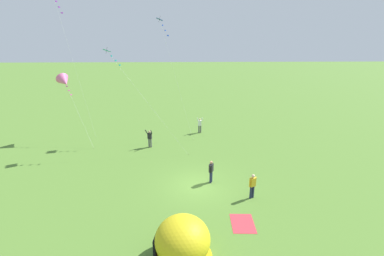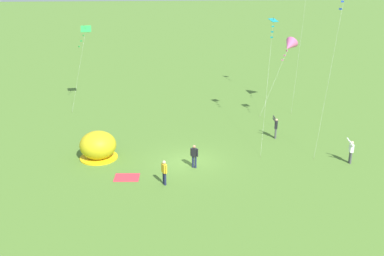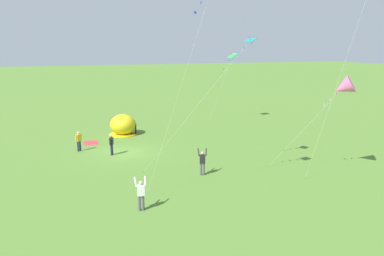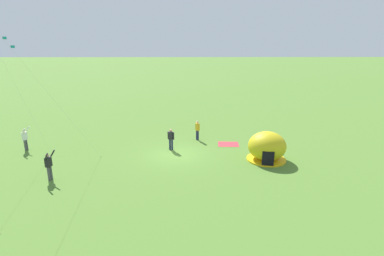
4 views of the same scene
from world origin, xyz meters
TOP-DOWN VIEW (x-y plane):
  - ground_plane at (0.00, 0.00)m, footprint 300.00×300.00m
  - popup_tent at (-6.62, 1.26)m, footprint 2.81×2.81m
  - picnic_blanket at (-4.33, -2.19)m, footprint 1.78×1.40m
  - person_center_field at (-1.78, -3.39)m, footprint 0.39×0.54m
  - person_arms_raised at (11.76, -0.98)m, footprint 0.50×0.68m
  - person_flying_kite at (7.57, 4.31)m, footprint 0.59×0.70m
  - person_watching_sky at (0.38, -0.93)m, footprint 0.53×0.39m
  - kite_pink at (10.80, 13.14)m, footprint 4.41×4.38m
  - kite_teal at (7.55, 7.30)m, footprint 2.62×7.61m
  - kite_blue at (11.60, 2.97)m, footprint 2.77×3.69m

SIDE VIEW (x-z plane):
  - ground_plane at x=0.00m, z-range 0.00..0.00m
  - picnic_blanket at x=-4.33m, z-range 0.00..0.01m
  - person_center_field at x=-1.78m, z-range 0.10..1.82m
  - person_watching_sky at x=0.38m, z-range 0.10..1.82m
  - popup_tent at x=-6.62m, z-range -0.05..2.05m
  - person_arms_raised at x=11.76m, z-range 0.05..1.94m
  - person_flying_kite at x=7.57m, z-range 0.05..1.94m
  - kite_pink at x=10.80m, z-range 2.66..9.66m
  - kite_teal at x=7.55m, z-range 3.99..13.52m
  - kite_blue at x=11.60m, z-range 5.31..17.83m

